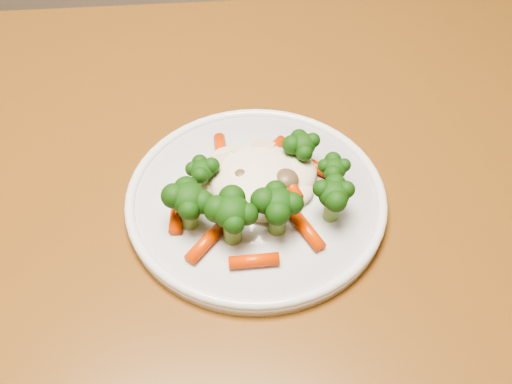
{
  "coord_description": "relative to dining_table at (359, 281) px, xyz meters",
  "views": [
    {
      "loc": [
        -0.22,
        -0.39,
        1.23
      ],
      "look_at": [
        -0.22,
        0.03,
        0.77
      ],
      "focal_mm": 45.0,
      "sensor_mm": 36.0,
      "label": 1
    }
  ],
  "objects": [
    {
      "name": "dining_table",
      "position": [
        0.0,
        0.0,
        0.0
      ],
      "size": [
        1.27,
        0.9,
        0.75
      ],
      "rotation": [
        0.0,
        0.0,
        0.08
      ],
      "color": "brown",
      "rests_on": "ground"
    },
    {
      "name": "plate",
      "position": [
        -0.11,
        0.02,
        0.1
      ],
      "size": [
        0.25,
        0.25,
        0.01
      ],
      "primitive_type": "cylinder",
      "color": "white",
      "rests_on": "dining_table"
    },
    {
      "name": "meal",
      "position": [
        -0.11,
        0.02,
        0.13
      ],
      "size": [
        0.18,
        0.17,
        0.05
      ],
      "color": "#F7EAC6",
      "rests_on": "plate"
    }
  ]
}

